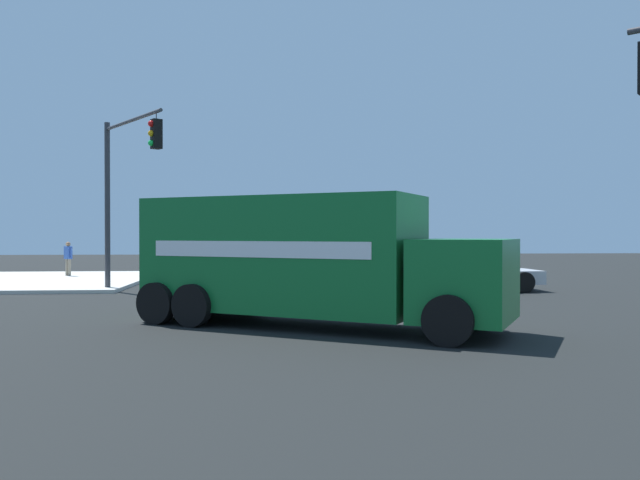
{
  "coord_description": "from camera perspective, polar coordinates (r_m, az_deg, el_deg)",
  "views": [
    {
      "loc": [
        15.66,
        -1.96,
        2.17
      ],
      "look_at": [
        1.71,
        -0.81,
        2.02
      ],
      "focal_mm": 35.37,
      "sensor_mm": 36.0,
      "label": 1
    }
  ],
  "objects": [
    {
      "name": "pedestrian_near_corner",
      "position": [
        32.5,
        -21.83,
        -1.39
      ],
      "size": [
        0.37,
        0.46,
        1.62
      ],
      "color": "gray",
      "rests_on": "sidewalk_corner_near"
    },
    {
      "name": "sidewalk_corner_near",
      "position": [
        30.99,
        -25.95,
        -3.34
      ],
      "size": [
        11.41,
        11.41,
        0.14
      ],
      "primitive_type": "cube",
      "color": "beige",
      "rests_on": "ground"
    },
    {
      "name": "delivery_truck",
      "position": [
        14.7,
        -1.27,
        -1.73
      ],
      "size": [
        6.49,
        8.68,
        3.02
      ],
      "color": "#146B2D",
      "rests_on": "ground"
    },
    {
      "name": "pickup_silver",
      "position": [
        24.48,
        13.45,
        -2.79
      ],
      "size": [
        2.43,
        5.28,
        1.38
      ],
      "color": "#B7BABF",
      "rests_on": "ground"
    },
    {
      "name": "traffic_light_primary",
      "position": [
        23.71,
        -17.46,
        5.6
      ],
      "size": [
        4.06,
        2.8,
        6.2
      ],
      "color": "#38383D",
      "rests_on": "sidewalk_corner_near"
    },
    {
      "name": "ground_plane",
      "position": [
        15.93,
        2.41,
        -7.22
      ],
      "size": [
        100.0,
        100.0,
        0.0
      ],
      "primitive_type": "plane",
      "color": "black"
    }
  ]
}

